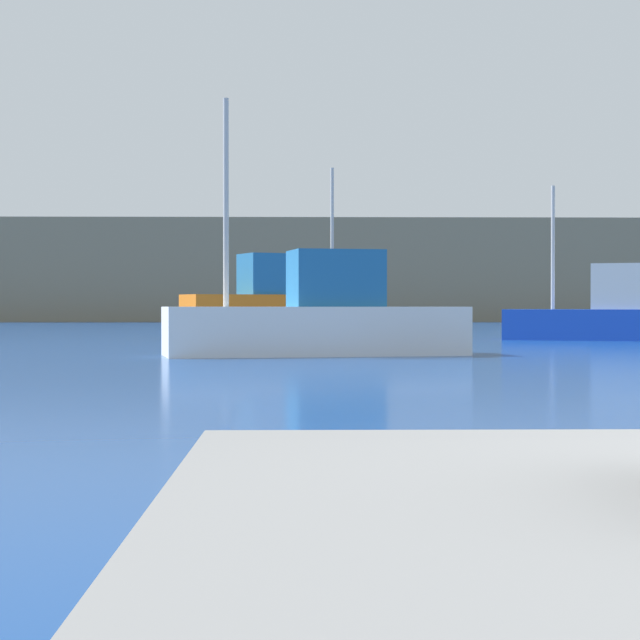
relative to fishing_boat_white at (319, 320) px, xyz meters
name	(u,v)px	position (x,y,z in m)	size (l,w,h in m)	color
hillside_backdrop	(330,272)	(1.91, 56.99, 2.76)	(140.00, 10.75, 7.06)	#7F755B
fishing_boat_white	(319,320)	(0.00, 0.00, 0.00)	(6.74, 3.14, 5.49)	white
fishing_boat_blue	(626,315)	(9.81, 10.68, 0.03)	(7.62, 4.25, 4.91)	blue
fishing_boat_orange	(280,306)	(-1.06, 13.96, 0.31)	(6.74, 4.28, 5.87)	orange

